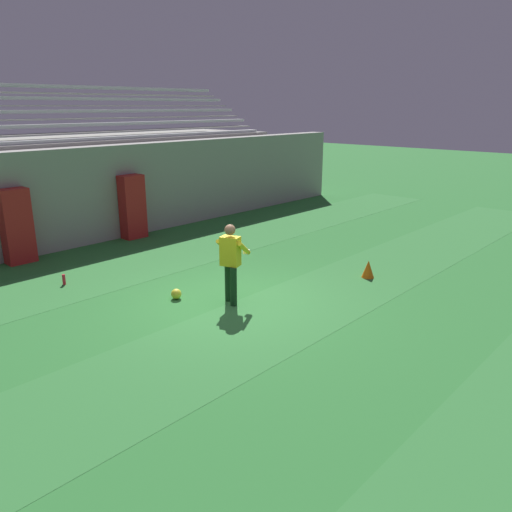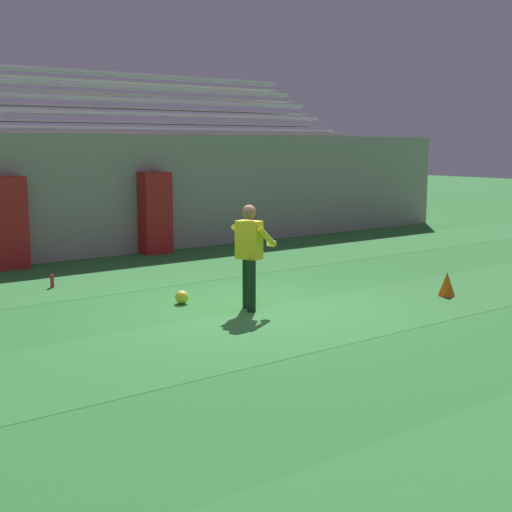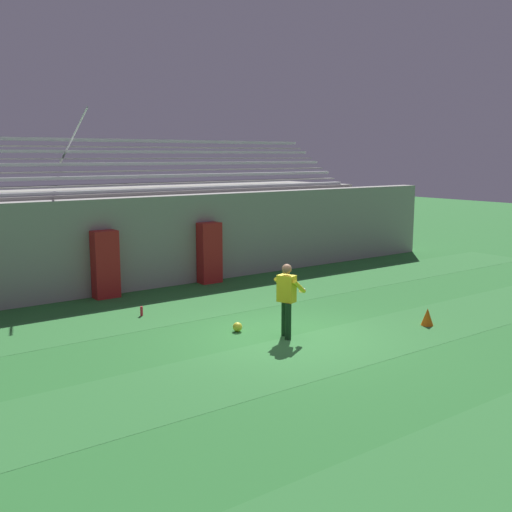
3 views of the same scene
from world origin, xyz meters
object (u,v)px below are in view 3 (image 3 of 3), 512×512
object	(u,v)px
padding_pillar_gate_right	(209,253)
goalkeeper	(287,296)
soccer_ball	(237,327)
traffic_cone	(427,317)
water_bottle	(142,311)
padding_pillar_gate_left	(105,264)

from	to	relation	value
padding_pillar_gate_right	goalkeeper	size ratio (longest dim) A/B	1.16
goalkeeper	soccer_ball	size ratio (longest dim) A/B	7.59
soccer_ball	padding_pillar_gate_right	bearing A→B (deg)	64.74
soccer_ball	traffic_cone	size ratio (longest dim) A/B	0.52
water_bottle	traffic_cone	bearing A→B (deg)	-43.33
padding_pillar_gate_left	goalkeeper	size ratio (longest dim) A/B	1.16
goalkeeper	traffic_cone	bearing A→B (deg)	-20.74
soccer_ball	goalkeeper	bearing A→B (deg)	-57.72
traffic_cone	padding_pillar_gate_right	bearing A→B (deg)	102.35
padding_pillar_gate_left	water_bottle	xyz separation A→B (m)	(-0.07, -2.43, -0.85)
padding_pillar_gate_right	soccer_ball	world-z (taller)	padding_pillar_gate_right
padding_pillar_gate_right	soccer_ball	size ratio (longest dim) A/B	8.78
goalkeeper	soccer_ball	distance (m)	1.46
padding_pillar_gate_left	goalkeeper	xyz separation A→B (m)	(1.76, -6.02, -0.01)
padding_pillar_gate_right	goalkeeper	world-z (taller)	padding_pillar_gate_right
padding_pillar_gate_left	traffic_cone	distance (m)	8.90
goalkeeper	water_bottle	size ratio (longest dim) A/B	6.96
soccer_ball	traffic_cone	xyz separation A→B (m)	(3.96, -2.27, 0.10)
water_bottle	padding_pillar_gate_left	bearing A→B (deg)	88.45
goalkeeper	padding_pillar_gate_right	bearing A→B (deg)	74.01
padding_pillar_gate_left	traffic_cone	world-z (taller)	padding_pillar_gate_left
padding_pillar_gate_left	water_bottle	size ratio (longest dim) A/B	8.05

